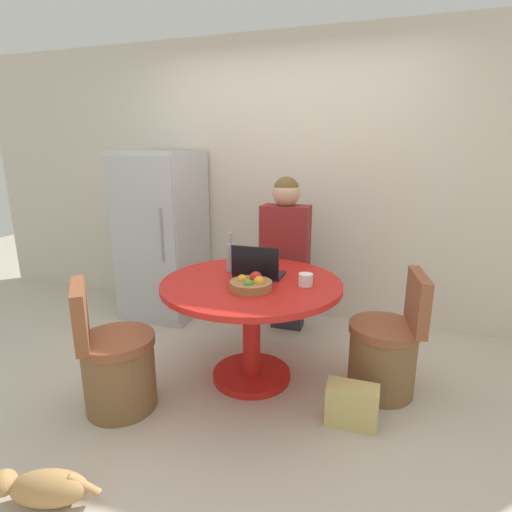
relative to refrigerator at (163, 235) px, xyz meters
name	(u,v)px	position (x,y,z in m)	size (l,w,h in m)	color
ground_plane	(233,395)	(1.17, -1.14, -0.79)	(12.00, 12.00, 0.00)	beige
wall_back	(291,182)	(1.17, 0.40, 0.51)	(7.00, 0.06, 2.60)	beige
refrigerator	(163,235)	(0.00, 0.00, 0.00)	(0.69, 0.71, 1.58)	silver
dining_table	(251,307)	(1.21, -0.90, -0.25)	(1.22, 1.22, 0.73)	red
chair_right_side	(385,352)	(2.11, -0.78, -0.51)	(0.47, 0.46, 0.84)	brown
chair_near_left_corner	(116,366)	(0.52, -1.49, -0.51)	(0.53, 0.53, 0.84)	brown
person_seated	(286,248)	(1.25, -0.07, -0.02)	(0.40, 0.37, 1.38)	#2D2D38
laptop	(258,270)	(1.23, -0.80, -0.01)	(0.33, 0.22, 0.23)	#232328
fruit_bowl	(251,284)	(1.27, -1.06, -0.03)	(0.27, 0.27, 0.10)	olive
coffee_cup	(306,280)	(1.58, -0.88, -0.02)	(0.09, 0.09, 0.08)	white
bottle	(231,256)	(1.00, -0.73, 0.05)	(0.06, 0.06, 0.28)	#9999A3
cat	(43,487)	(0.64, -2.20, -0.70)	(0.49, 0.26, 0.17)	tan
handbag	(352,405)	(1.94, -1.20, -0.66)	(0.30, 0.14, 0.26)	tan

